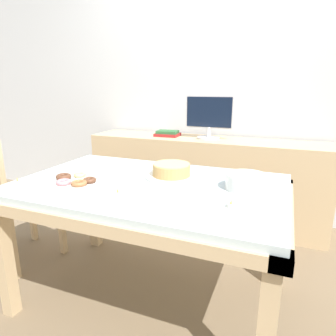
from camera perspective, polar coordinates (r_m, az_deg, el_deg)
The scene contains 13 objects.
ground_plane at distance 2.00m, azimuth -3.26°, elevation -23.16°, with size 12.00×12.00×0.00m, color #7A664C.
wall_back at distance 2.98m, azimuth 8.94°, elevation 16.23°, with size 8.00×0.10×2.60m, color silver.
dining_table at distance 1.68m, azimuth -3.59°, elevation -5.75°, with size 1.48×0.95×0.73m.
chair at distance 2.35m, azimuth -28.19°, elevation -4.38°, with size 0.50×0.50×0.94m.
sideboard at distance 2.82m, azimuth 6.82°, elevation -2.30°, with size 2.14×0.44×0.79m.
computer_monitor at distance 2.70m, azimuth 7.82°, elevation 9.53°, with size 0.42×0.20×0.38m.
book_stack at distance 2.84m, azimuth -0.10°, elevation 6.58°, with size 0.22×0.18×0.05m.
cake_chocolate_round at distance 1.73m, azimuth 0.65°, elevation -0.62°, with size 0.31×0.31×0.08m.
pastry_platter at distance 1.71m, azimuth -16.65°, elevation -2.30°, with size 0.36×0.36×0.04m.
plate_stack at distance 1.58m, azimuth 14.68°, elevation -2.55°, with size 0.21×0.21×0.08m.
tealight_near_front at distance 1.48m, azimuth -9.53°, elevation -4.79°, with size 0.04×0.04×0.04m.
tealight_centre at distance 1.35m, azimuth 11.90°, elevation -6.90°, with size 0.04×0.04×0.04m.
tealight_right_edge at distance 1.82m, azimuth -26.73°, elevation -2.42°, with size 0.04×0.04×0.04m.
Camera 1 is at (0.67, -1.41, 1.24)m, focal length 32.00 mm.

